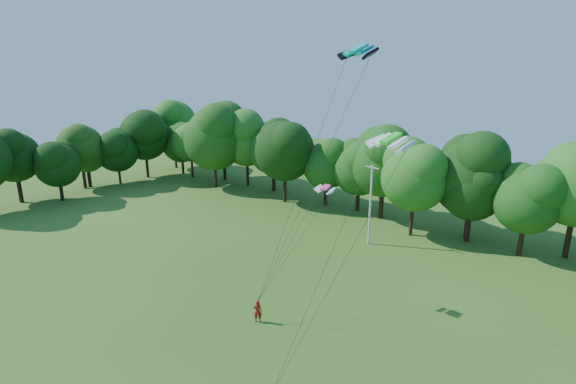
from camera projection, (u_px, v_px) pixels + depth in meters
The scene contains 8 objects.
utility_pole at pixel (370, 204), 45.86m from camera, with size 1.67×0.40×8.41m.
kite_flyer_left at pixel (258, 311), 32.70m from camera, with size 0.63×0.42×1.74m, color maroon.
kite_teal at pixel (359, 48), 27.67m from camera, with size 2.93×1.99×0.62m.
kite_green at pixel (391, 138), 21.69m from camera, with size 2.65×1.84×0.54m.
kite_pink at pixel (325, 187), 33.64m from camera, with size 1.59×0.77×0.35m.
tree_back_west at pixel (213, 128), 65.91m from camera, with size 9.87×9.87×14.36m.
tree_back_center at pixel (474, 164), 46.56m from camera, with size 9.00×9.00×13.10m.
tree_flank_west at pixel (80, 144), 65.82m from camera, with size 7.45×7.45×10.84m.
Camera 1 is at (20.61, -11.14, 18.33)m, focal length 28.00 mm.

